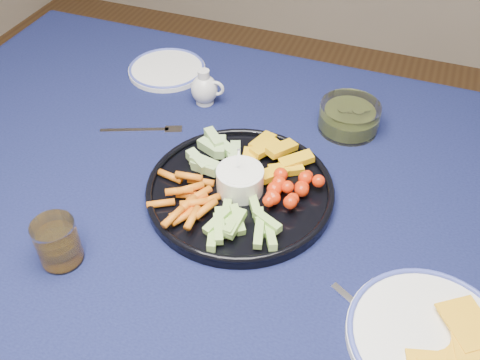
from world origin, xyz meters
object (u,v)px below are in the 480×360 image
(creamer_pitcher, at_px, (205,89))
(cheese_plate, at_px, (431,337))
(crudite_platter, at_px, (239,187))
(pickle_bowl, at_px, (349,118))
(juice_tumbler, at_px, (58,244))
(side_plate_extra, at_px, (167,69))
(dining_table, at_px, (265,244))

(creamer_pitcher, distance_m, cheese_plate, 0.69)
(crudite_platter, xyz_separation_m, cheese_plate, (0.36, -0.18, -0.01))
(crudite_platter, distance_m, creamer_pitcher, 0.30)
(creamer_pitcher, height_order, pickle_bowl, creamer_pitcher)
(juice_tumbler, bearing_deg, creamer_pitcher, 85.14)
(cheese_plate, relative_size, side_plate_extra, 1.30)
(pickle_bowl, bearing_deg, crudite_platter, -118.10)
(cheese_plate, bearing_deg, side_plate_extra, 142.71)
(cheese_plate, height_order, side_plate_extra, cheese_plate)
(cheese_plate, bearing_deg, dining_table, 152.10)
(juice_tumbler, bearing_deg, dining_table, 37.96)
(side_plate_extra, bearing_deg, pickle_bowl, -7.97)
(creamer_pitcher, relative_size, cheese_plate, 0.34)
(pickle_bowl, bearing_deg, cheese_plate, -64.02)
(juice_tumbler, bearing_deg, pickle_bowl, 54.74)
(crudite_platter, distance_m, side_plate_extra, 0.45)
(creamer_pitcher, bearing_deg, dining_table, -48.80)
(creamer_pitcher, bearing_deg, cheese_plate, -38.68)
(cheese_plate, xyz_separation_m, side_plate_extra, (-0.67, 0.51, -0.00))
(creamer_pitcher, distance_m, pickle_bowl, 0.32)
(dining_table, distance_m, side_plate_extra, 0.52)
(crudite_platter, distance_m, juice_tumbler, 0.32)
(crudite_platter, xyz_separation_m, creamer_pitcher, (-0.17, 0.25, 0.02))
(creamer_pitcher, bearing_deg, side_plate_extra, 148.66)
(dining_table, distance_m, juice_tumbler, 0.37)
(pickle_bowl, height_order, side_plate_extra, pickle_bowl)
(pickle_bowl, height_order, juice_tumbler, juice_tumbler)
(crudite_platter, relative_size, juice_tumbler, 4.21)
(dining_table, relative_size, side_plate_extra, 9.05)
(dining_table, xyz_separation_m, creamer_pitcher, (-0.24, 0.27, 0.12))
(crudite_platter, height_order, juice_tumbler, crudite_platter)
(dining_table, bearing_deg, side_plate_extra, 136.56)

